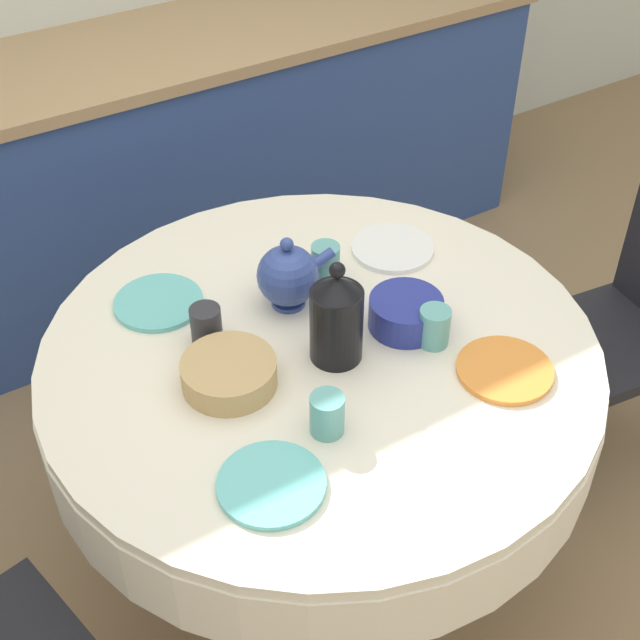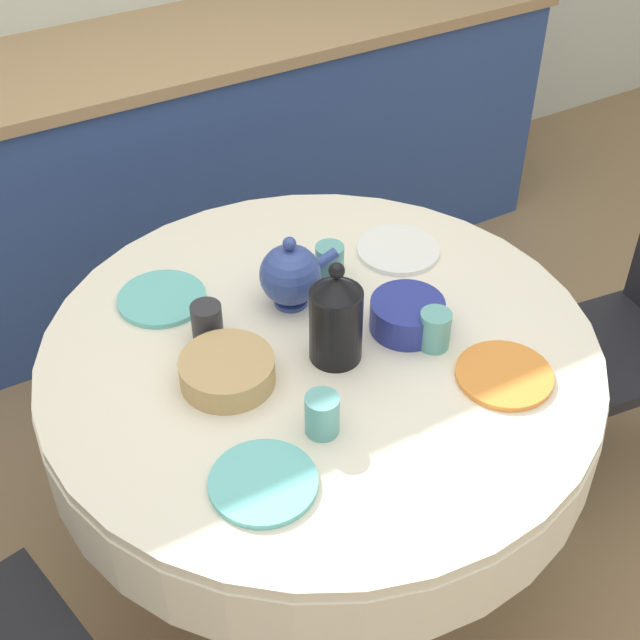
# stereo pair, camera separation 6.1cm
# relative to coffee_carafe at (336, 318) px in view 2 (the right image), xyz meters

# --- Properties ---
(ground_plane) EXTENTS (12.00, 12.00, 0.00)m
(ground_plane) POSITION_rel_coffee_carafe_xyz_m (-0.01, 0.05, -0.87)
(ground_plane) COLOR #8E704C
(kitchen_counter) EXTENTS (3.24, 0.64, 0.95)m
(kitchen_counter) POSITION_rel_coffee_carafe_xyz_m (-0.01, 1.42, -0.40)
(kitchen_counter) COLOR #2D4784
(kitchen_counter) RESTS_ON ground_plane
(dining_table) EXTENTS (1.33, 1.33, 0.76)m
(dining_table) POSITION_rel_coffee_carafe_xyz_m (-0.01, 0.05, -0.24)
(dining_table) COLOR tan
(dining_table) RESTS_ON ground_plane
(plate_near_left) EXTENTS (0.22, 0.22, 0.01)m
(plate_near_left) POSITION_rel_coffee_carafe_xyz_m (-0.32, -0.26, -0.11)
(plate_near_left) COLOR #60BCB7
(plate_near_left) RESTS_ON dining_table
(cup_near_left) EXTENTS (0.07, 0.07, 0.10)m
(cup_near_left) POSITION_rel_coffee_carafe_xyz_m (-0.14, -0.19, -0.06)
(cup_near_left) COLOR #5BA39E
(cup_near_left) RESTS_ON dining_table
(plate_near_right) EXTENTS (0.22, 0.22, 0.01)m
(plate_near_right) POSITION_rel_coffee_carafe_xyz_m (0.29, -0.25, -0.11)
(plate_near_right) COLOR orange
(plate_near_right) RESTS_ON dining_table
(cup_near_right) EXTENTS (0.07, 0.07, 0.10)m
(cup_near_right) POSITION_rel_coffee_carafe_xyz_m (0.22, -0.08, -0.06)
(cup_near_right) COLOR #5BA39E
(cup_near_right) RESTS_ON dining_table
(plate_far_left) EXTENTS (0.22, 0.22, 0.01)m
(plate_far_left) POSITION_rel_coffee_carafe_xyz_m (-0.27, 0.39, -0.11)
(plate_far_left) COLOR #60BCB7
(plate_far_left) RESTS_ON dining_table
(cup_far_left) EXTENTS (0.07, 0.07, 0.10)m
(cup_far_left) POSITION_rel_coffee_carafe_xyz_m (-0.23, 0.20, -0.06)
(cup_far_left) COLOR #28282D
(cup_far_left) RESTS_ON dining_table
(plate_far_right) EXTENTS (0.22, 0.22, 0.01)m
(plate_far_right) POSITION_rel_coffee_carafe_xyz_m (0.35, 0.27, -0.11)
(plate_far_right) COLOR white
(plate_far_right) RESTS_ON dining_table
(cup_far_right) EXTENTS (0.07, 0.07, 0.10)m
(cup_far_right) POSITION_rel_coffee_carafe_xyz_m (0.14, 0.26, -0.06)
(cup_far_right) COLOR #5BA39E
(cup_far_right) RESTS_ON dining_table
(coffee_carafe) EXTENTS (0.12, 0.12, 0.26)m
(coffee_carafe) POSITION_rel_coffee_carafe_xyz_m (0.00, 0.00, 0.00)
(coffee_carafe) COLOR black
(coffee_carafe) RESTS_ON dining_table
(teapot) EXTENTS (0.21, 0.15, 0.20)m
(teapot) POSITION_rel_coffee_carafe_xyz_m (0.00, 0.22, -0.03)
(teapot) COLOR #33478E
(teapot) RESTS_ON dining_table
(bread_basket) EXTENTS (0.21, 0.21, 0.06)m
(bread_basket) POSITION_rel_coffee_carafe_xyz_m (-0.25, 0.05, -0.08)
(bread_basket) COLOR tan
(bread_basket) RESTS_ON dining_table
(fruit_bowl) EXTENTS (0.18, 0.18, 0.08)m
(fruit_bowl) POSITION_rel_coffee_carafe_xyz_m (0.20, 0.00, -0.07)
(fruit_bowl) COLOR navy
(fruit_bowl) RESTS_ON dining_table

